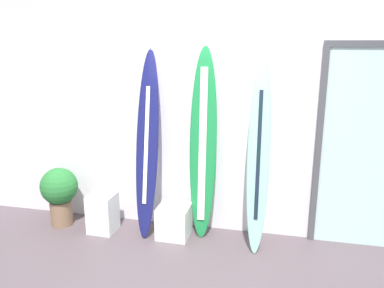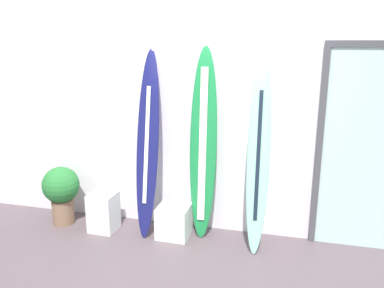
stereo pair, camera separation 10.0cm
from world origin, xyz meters
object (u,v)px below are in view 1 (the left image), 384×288
object	(u,v)px
surfboard_navy	(147,147)
display_block_left	(103,213)
surfboard_emerald	(203,145)
potted_plant	(60,191)
display_block_center	(174,221)
glass_door	(380,146)
surfboard_seafoam	(259,155)

from	to	relation	value
surfboard_navy	display_block_left	bearing A→B (deg)	-169.53
surfboard_navy	display_block_left	world-z (taller)	surfboard_navy
surfboard_navy	surfboard_emerald	distance (m)	0.60
potted_plant	display_block_left	bearing A→B (deg)	-4.40
surfboard_navy	display_block_center	world-z (taller)	surfboard_navy
potted_plant	glass_door	bearing A→B (deg)	4.75
surfboard_emerald	display_block_center	world-z (taller)	surfboard_emerald
surfboard_navy	glass_door	world-z (taller)	glass_door
surfboard_seafoam	display_block_left	xyz separation A→B (m)	(-1.69, -0.07, -0.77)
surfboard_emerald	glass_door	xyz separation A→B (m)	(1.75, 0.14, 0.06)
surfboard_emerald	surfboard_seafoam	bearing A→B (deg)	-10.75
surfboard_navy	potted_plant	world-z (taller)	surfboard_navy
display_block_left	potted_plant	world-z (taller)	potted_plant
surfboard_navy	surfboard_seafoam	xyz separation A→B (m)	(1.18, -0.02, -0.01)
surfboard_navy	display_block_center	distance (m)	0.87
glass_door	display_block_center	bearing A→B (deg)	-172.68
surfboard_emerald	glass_door	distance (m)	1.76
display_block_center	potted_plant	bearing A→B (deg)	-179.18
potted_plant	surfboard_navy	bearing A→B (deg)	2.90
display_block_center	glass_door	bearing A→B (deg)	7.32
display_block_left	surfboard_emerald	bearing A→B (deg)	9.57
display_block_left	glass_door	size ratio (longest dim) A/B	0.21
surfboard_navy	glass_door	size ratio (longest dim) A/B	0.96
glass_door	potted_plant	bearing A→B (deg)	-175.25
surfboard_emerald	glass_door	world-z (taller)	glass_door
surfboard_emerald	display_block_left	world-z (taller)	surfboard_emerald
surfboard_emerald	potted_plant	size ratio (longest dim) A/B	2.98
surfboard_emerald	surfboard_seafoam	size ratio (longest dim) A/B	1.04
surfboard_navy	surfboard_seafoam	bearing A→B (deg)	-1.00
display_block_center	glass_door	distance (m)	2.25
display_block_center	potted_plant	distance (m)	1.37
display_block_left	glass_door	xyz separation A→B (m)	(2.86, 0.32, 0.86)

